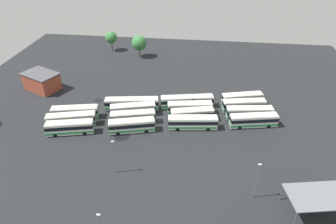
{
  "coord_description": "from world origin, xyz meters",
  "views": [
    {
      "loc": [
        -10.11,
        66.67,
        45.07
      ],
      "look_at": [
        -1.59,
        -0.89,
        1.51
      ],
      "focal_mm": 32.6,
      "sensor_mm": 36.0,
      "label": 1
    }
  ],
  "objects_px": {
    "bus_row3_slot2": "(71,119)",
    "tree_northwest": "(111,37)",
    "bus_row1_slot2": "(192,115)",
    "lamp_post_near_entrance": "(257,180)",
    "bus_row1_slot0": "(187,101)",
    "bus_row2_slot3": "(132,125)",
    "depot_building": "(42,81)",
    "maintenance_shelter": "(317,196)",
    "bus_row3_slot1": "(75,112)",
    "bus_row1_slot3": "(193,122)",
    "bus_row2_slot2": "(133,117)",
    "bus_row1_slot1": "(190,108)",
    "bus_row0_slot2": "(249,113)",
    "bus_row0_slot3": "(254,120)",
    "bus_row3_slot3": "(70,127)",
    "bus_row2_slot0": "(132,103)",
    "bus_row0_slot0": "(242,99)",
    "bus_row2_slot1": "(133,110)",
    "lamp_post_by_building": "(114,156)",
    "bus_row0_slot1": "(244,105)",
    "tree_east_edge": "(139,43)"
  },
  "relations": [
    {
      "from": "bus_row3_slot2",
      "to": "tree_northwest",
      "type": "distance_m",
      "value": 52.39
    },
    {
      "from": "bus_row1_slot2",
      "to": "lamp_post_near_entrance",
      "type": "relative_size",
      "value": 1.36
    },
    {
      "from": "bus_row1_slot0",
      "to": "bus_row2_slot3",
      "type": "xyz_separation_m",
      "value": [
        12.71,
        13.42,
        -0.0
      ]
    },
    {
      "from": "depot_building",
      "to": "maintenance_shelter",
      "type": "distance_m",
      "value": 80.06
    },
    {
      "from": "depot_building",
      "to": "maintenance_shelter",
      "type": "xyz_separation_m",
      "value": [
        -70.32,
        38.26,
        1.04
      ]
    },
    {
      "from": "bus_row1_slot2",
      "to": "bus_row2_slot3",
      "type": "height_order",
      "value": "same"
    },
    {
      "from": "bus_row3_slot1",
      "to": "depot_building",
      "type": "relative_size",
      "value": 0.98
    },
    {
      "from": "bus_row1_slot3",
      "to": "tree_northwest",
      "type": "xyz_separation_m",
      "value": [
        34.99,
        -49.53,
        3.53
      ]
    },
    {
      "from": "bus_row2_slot2",
      "to": "bus_row1_slot1",
      "type": "bearing_deg",
      "value": -155.68
    },
    {
      "from": "bus_row0_slot2",
      "to": "bus_row0_slot3",
      "type": "distance_m",
      "value": 3.52
    },
    {
      "from": "bus_row1_slot0",
      "to": "bus_row3_slot3",
      "type": "xyz_separation_m",
      "value": [
        27.55,
        16.1,
        -0.0
      ]
    },
    {
      "from": "bus_row0_slot3",
      "to": "bus_row2_slot0",
      "type": "bearing_deg",
      "value": -7.4
    },
    {
      "from": "bus_row1_slot0",
      "to": "tree_northwest",
      "type": "bearing_deg",
      "value": -50.15
    },
    {
      "from": "bus_row0_slot2",
      "to": "bus_row1_slot2",
      "type": "bearing_deg",
      "value": 10.66
    },
    {
      "from": "bus_row0_slot2",
      "to": "bus_row3_slot3",
      "type": "bearing_deg",
      "value": 15.5
    },
    {
      "from": "lamp_post_near_entrance",
      "to": "bus_row1_slot0",
      "type": "bearing_deg",
      "value": -64.54
    },
    {
      "from": "maintenance_shelter",
      "to": "bus_row0_slot0",
      "type": "bearing_deg",
      "value": -74.84
    },
    {
      "from": "bus_row2_slot1",
      "to": "bus_row3_slot2",
      "type": "xyz_separation_m",
      "value": [
        14.52,
        6.51,
        0.0
      ]
    },
    {
      "from": "lamp_post_by_building",
      "to": "lamp_post_near_entrance",
      "type": "bearing_deg",
      "value": 173.07
    },
    {
      "from": "bus_row0_slot1",
      "to": "maintenance_shelter",
      "type": "height_order",
      "value": "maintenance_shelter"
    },
    {
      "from": "bus_row1_slot3",
      "to": "depot_building",
      "type": "bearing_deg",
      "value": -17.86
    },
    {
      "from": "bus_row2_slot3",
      "to": "bus_row3_slot3",
      "type": "height_order",
      "value": "same"
    },
    {
      "from": "bus_row0_slot1",
      "to": "bus_row3_slot1",
      "type": "bearing_deg",
      "value": 11.58
    },
    {
      "from": "bus_row0_slot2",
      "to": "bus_row1_slot3",
      "type": "distance_m",
      "value": 15.83
    },
    {
      "from": "bus_row0_slot2",
      "to": "bus_row1_slot2",
      "type": "height_order",
      "value": "same"
    },
    {
      "from": "bus_row0_slot3",
      "to": "bus_row1_slot3",
      "type": "relative_size",
      "value": 0.99
    },
    {
      "from": "depot_building",
      "to": "bus_row0_slot0",
      "type": "bearing_deg",
      "value": 178.38
    },
    {
      "from": "bus_row1_slot1",
      "to": "bus_row0_slot2",
      "type": "bearing_deg",
      "value": 178.36
    },
    {
      "from": "bus_row0_slot1",
      "to": "bus_row2_slot3",
      "type": "xyz_separation_m",
      "value": [
        28.23,
        13.2,
        -0.0
      ]
    },
    {
      "from": "bus_row1_slot2",
      "to": "bus_row3_slot3",
      "type": "distance_m",
      "value": 30.81
    },
    {
      "from": "bus_row0_slot3",
      "to": "bus_row2_slot2",
      "type": "xyz_separation_m",
      "value": [
        30.59,
        2.52,
        -0.0
      ]
    },
    {
      "from": "bus_row0_slot1",
      "to": "bus_row0_slot2",
      "type": "xyz_separation_m",
      "value": [
        -1.12,
        3.63,
        0.0
      ]
    },
    {
      "from": "bus_row1_slot0",
      "to": "bus_row3_slot2",
      "type": "relative_size",
      "value": 1.19
    },
    {
      "from": "bus_row2_slot1",
      "to": "lamp_post_near_entrance",
      "type": "distance_m",
      "value": 38.39
    },
    {
      "from": "bus_row2_slot0",
      "to": "bus_row2_slot2",
      "type": "xyz_separation_m",
      "value": [
        -1.75,
        6.72,
        -0.0
      ]
    },
    {
      "from": "bus_row0_slot0",
      "to": "bus_row0_slot3",
      "type": "bearing_deg",
      "value": 100.79
    },
    {
      "from": "bus_row2_slot1",
      "to": "bus_row3_slot3",
      "type": "bearing_deg",
      "value": 36.21
    },
    {
      "from": "bus_row0_slot3",
      "to": "maintenance_shelter",
      "type": "relative_size",
      "value": 1.08
    },
    {
      "from": "bus_row0_slot0",
      "to": "maintenance_shelter",
      "type": "xyz_separation_m",
      "value": [
        -9.91,
        36.55,
        1.92
      ]
    },
    {
      "from": "tree_east_edge",
      "to": "bus_row2_slot1",
      "type": "bearing_deg",
      "value": 99.15
    },
    {
      "from": "bus_row0_slot2",
      "to": "tree_east_edge",
      "type": "xyz_separation_m",
      "value": [
        37.24,
        -38.17,
        3.67
      ]
    },
    {
      "from": "bus_row0_slot0",
      "to": "bus_row0_slot1",
      "type": "xyz_separation_m",
      "value": [
        -0.22,
        3.56,
        0.0
      ]
    },
    {
      "from": "bus_row2_slot1",
      "to": "tree_northwest",
      "type": "relative_size",
      "value": 1.58
    },
    {
      "from": "tree_east_edge",
      "to": "lamp_post_by_building",
      "type": "bearing_deg",
      "value": 97.08
    },
    {
      "from": "bus_row0_slot3",
      "to": "lamp_post_near_entrance",
      "type": "height_order",
      "value": "lamp_post_near_entrance"
    },
    {
      "from": "bus_row0_slot3",
      "to": "bus_row2_slot2",
      "type": "height_order",
      "value": "same"
    },
    {
      "from": "bus_row0_slot2",
      "to": "bus_row3_slot3",
      "type": "relative_size",
      "value": 1.06
    },
    {
      "from": "bus_row1_slot0",
      "to": "maintenance_shelter",
      "type": "height_order",
      "value": "maintenance_shelter"
    },
    {
      "from": "bus_row1_slot2",
      "to": "depot_building",
      "type": "height_order",
      "value": "depot_building"
    },
    {
      "from": "bus_row2_slot1",
      "to": "depot_building",
      "type": "bearing_deg",
      "value": -19.96
    }
  ]
}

